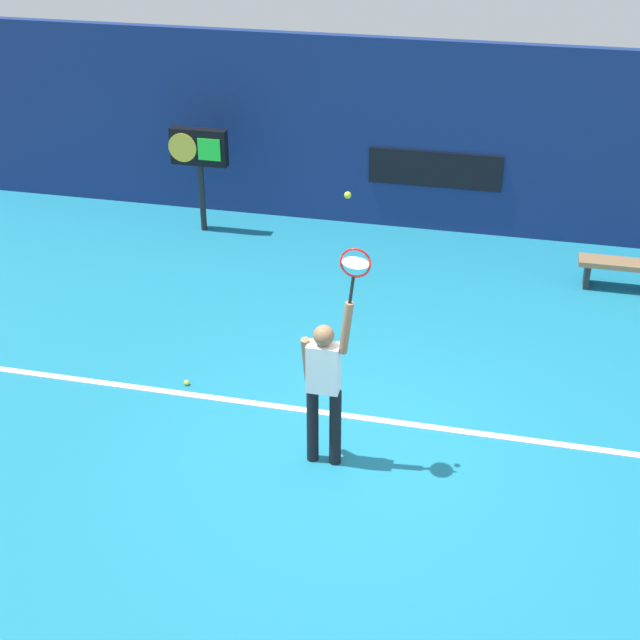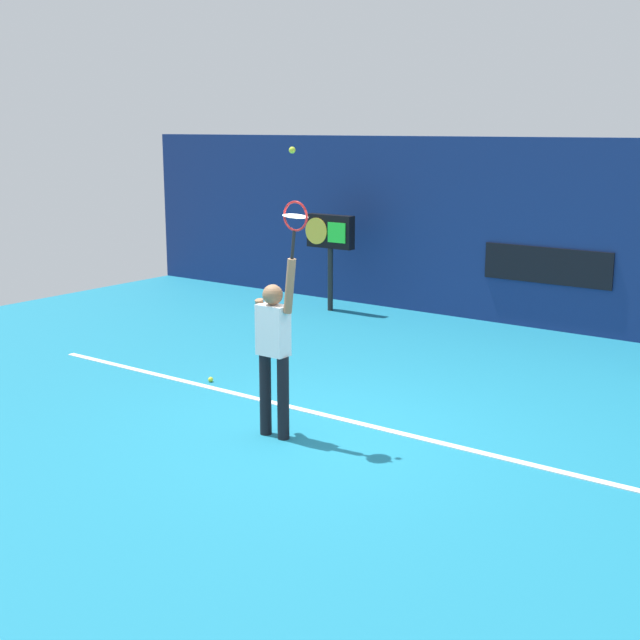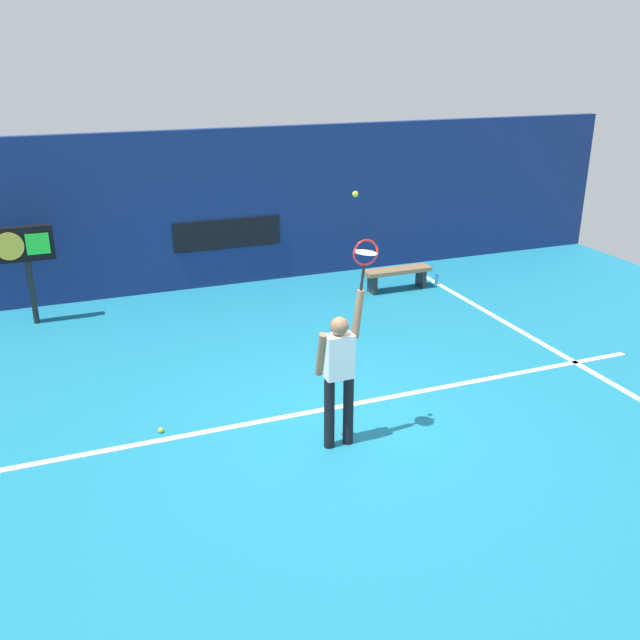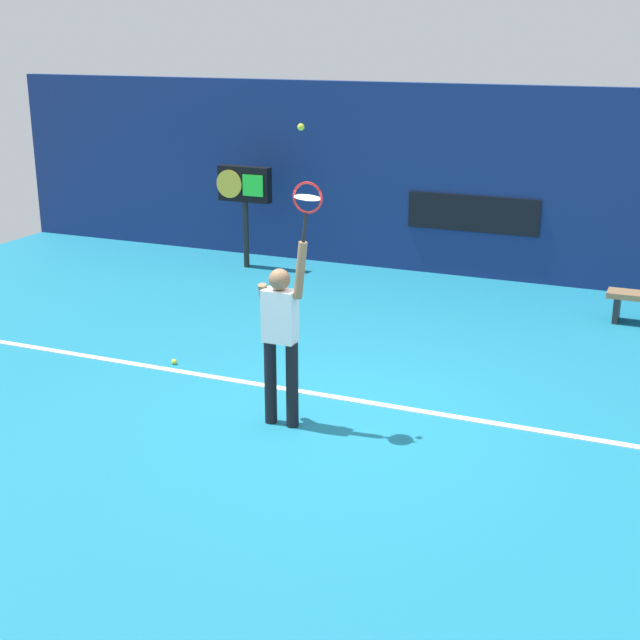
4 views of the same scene
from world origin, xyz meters
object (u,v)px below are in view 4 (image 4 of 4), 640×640
Objects in this scene: tennis_ball at (301,127)px; tennis_racket at (307,201)px; spare_ball at (174,362)px; tennis_player at (281,333)px; scoreboard_clock at (244,189)px.

tennis_racket is at bearing -40.23° from tennis_ball.
spare_ball is at bearing 154.73° from tennis_racket.
tennis_player is at bearing 179.21° from tennis_racket.
tennis_ball is at bearing 21.15° from tennis_player.
scoreboard_clock is (-3.44, 5.76, 0.36)m from tennis_player.
scoreboard_clock is at bearing 123.05° from tennis_racket.
tennis_player reaches higher than scoreboard_clock.
tennis_racket reaches higher than scoreboard_clock.
tennis_ball is 1.00× the size of spare_ball.
tennis_player is 1.13× the size of scoreboard_clock.
tennis_ball reaches higher than tennis_player.
tennis_racket is (0.31, -0.00, 1.38)m from tennis_player.
tennis_player reaches higher than spare_ball.
tennis_ball is at bearing -57.27° from scoreboard_clock.
tennis_racket is at bearing -56.95° from scoreboard_clock.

